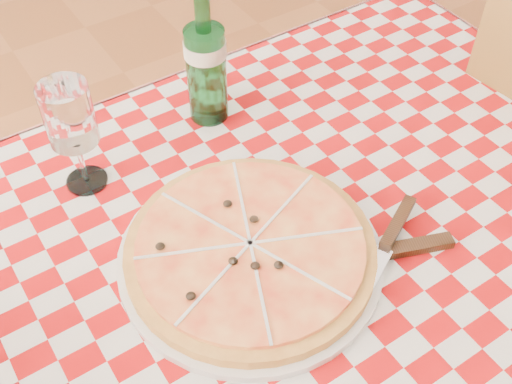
% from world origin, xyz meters
% --- Properties ---
extents(dining_table, '(1.20, 0.80, 0.75)m').
position_xyz_m(dining_table, '(0.00, 0.00, 0.66)').
color(dining_table, brown).
rests_on(dining_table, ground).
extents(tablecloth, '(1.30, 0.90, 0.01)m').
position_xyz_m(tablecloth, '(0.00, 0.00, 0.75)').
color(tablecloth, '#A20A0C').
rests_on(tablecloth, dining_table).
extents(pizza_plate, '(0.50, 0.50, 0.05)m').
position_xyz_m(pizza_plate, '(-0.07, -0.00, 0.78)').
color(pizza_plate, '#CA8943').
rests_on(pizza_plate, tablecloth).
extents(water_bottle, '(0.08, 0.08, 0.25)m').
position_xyz_m(water_bottle, '(0.04, 0.31, 0.89)').
color(water_bottle, '#186129').
rests_on(water_bottle, tablecloth).
extents(wine_glass, '(0.09, 0.09, 0.19)m').
position_xyz_m(wine_glass, '(-0.21, 0.28, 0.85)').
color(wine_glass, white).
rests_on(wine_glass, tablecloth).
extents(cutlery, '(0.30, 0.26, 0.03)m').
position_xyz_m(cutlery, '(0.10, -0.10, 0.77)').
color(cutlery, silver).
rests_on(cutlery, tablecloth).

